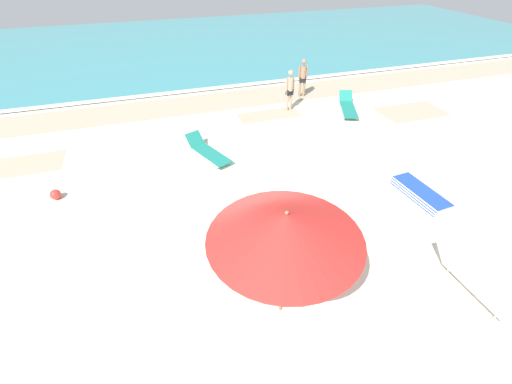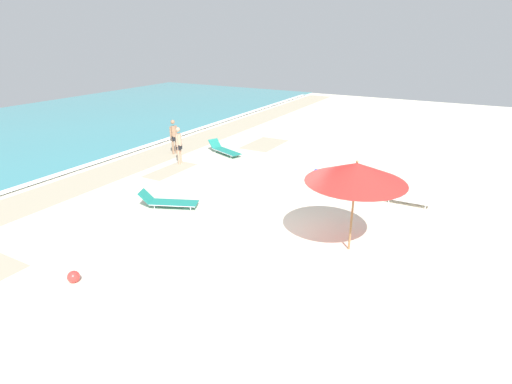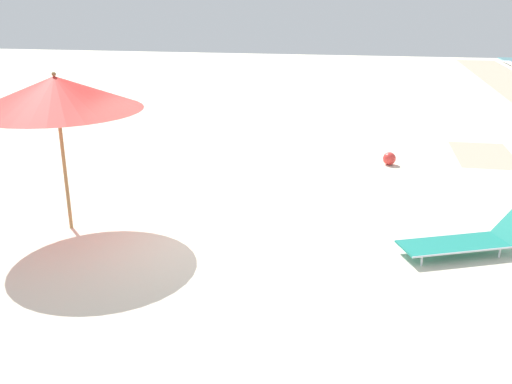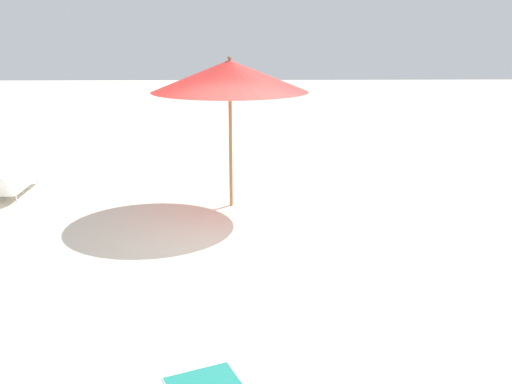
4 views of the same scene
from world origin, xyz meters
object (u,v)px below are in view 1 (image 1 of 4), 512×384
Objects in this scene: sun_lounger_near_water_left at (208,151)px; beachgoer_wading_adult at (303,76)px; beach_ball at (55,195)px; beach_umbrella at (286,227)px; sun_lounger_beside_umbrella at (473,277)px; beachgoer_shoreline_child at (290,88)px; lounger_stack at (420,194)px; sun_lounger_under_umbrella at (348,107)px.

beachgoer_wading_adult is at bearing 14.82° from sun_lounger_near_water_left.
beach_umbrella is at bearing -48.22° from beach_ball.
beachgoer_shoreline_child is at bearing 89.87° from sun_lounger_beside_umbrella.
lounger_stack reaches higher than beach_ball.
sun_lounger_beside_umbrella is 1.14× the size of beachgoer_wading_adult.
beach_ball is (-9.26, 6.23, -0.07)m from sun_lounger_beside_umbrella.
sun_lounger_near_water_left is at bearing 49.69° from beachgoer_wading_adult.
lounger_stack is 0.96× the size of sun_lounger_beside_umbrella.
beachgoer_shoreline_child reaches higher than sun_lounger_near_water_left.
beachgoer_shoreline_child is (-1.23, 7.18, 0.84)m from lounger_stack.
beachgoer_shoreline_child is at bearing 11.45° from sun_lounger_near_water_left.
sun_lounger_near_water_left reaches higher than sun_lounger_under_umbrella.
sun_lounger_beside_umbrella reaches higher than beach_ball.
sun_lounger_under_umbrella is (6.50, 8.55, -2.12)m from beach_umbrella.
beach_ball is at bearing 131.78° from beach_umbrella.
sun_lounger_under_umbrella is at bearing 145.54° from beachgoer_shoreline_child.
beachgoer_wading_adult reaches higher than sun_lounger_near_water_left.
beachgoer_shoreline_child is at bearing -178.53° from sun_lounger_under_umbrella.
beach_umbrella is 1.29× the size of sun_lounger_near_water_left.
beach_umbrella is 1.37× the size of sun_lounger_beside_umbrella.
sun_lounger_near_water_left is at bearing 12.03° from beach_ball.
sun_lounger_near_water_left is 1.21× the size of beachgoer_wading_adult.
sun_lounger_beside_umbrella is at bearing -81.38° from sun_lounger_under_umbrella.
lounger_stack is 0.91× the size of sun_lounger_near_water_left.
sun_lounger_under_umbrella is 9.49m from sun_lounger_beside_umbrella.
sun_lounger_beside_umbrella is 6.62× the size of beach_ball.
beach_ball is (-11.46, -3.00, -0.06)m from sun_lounger_under_umbrella.
lounger_stack is 0.85× the size of sun_lounger_under_umbrella.
beachgoer_shoreline_child reaches higher than beach_ball.
beachgoer_wading_adult reaches higher than sun_lounger_beside_umbrella.
beach_ball is (-10.24, 3.26, -0.01)m from lounger_stack.
sun_lounger_under_umbrella is 6.99m from sun_lounger_near_water_left.
beach_ball is (-9.01, -3.92, -0.85)m from beachgoer_shoreline_child.
sun_lounger_under_umbrella is 11.85m from beach_ball.
beachgoer_wading_adult is 1.78m from beachgoer_shoreline_child.
beach_umbrella is 10.95m from sun_lounger_under_umbrella.
sun_lounger_under_umbrella reaches higher than lounger_stack.
beachgoer_shoreline_child reaches higher than sun_lounger_under_umbrella.
sun_lounger_under_umbrella is 1.07× the size of sun_lounger_near_water_left.
sun_lounger_under_umbrella is 2.73m from beachgoer_shoreline_child.
beach_umbrella reaches higher than beachgoer_shoreline_child.
lounger_stack is (5.28, 2.29, -2.17)m from beach_umbrella.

